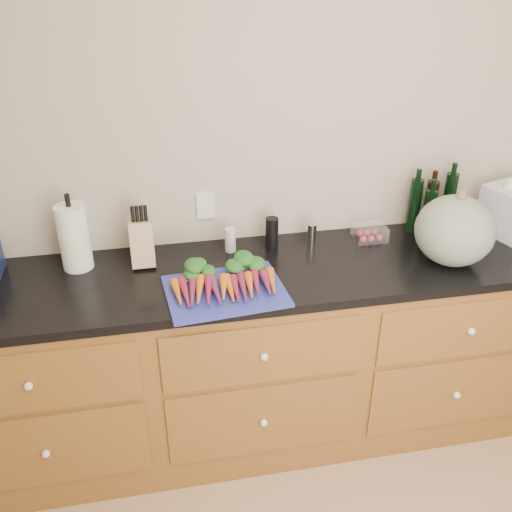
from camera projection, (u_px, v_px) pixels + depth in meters
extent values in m
cube|color=#BBAF9B|center=(333.00, 157.00, 2.62)|extent=(4.10, 0.05, 2.60)
cube|color=brown|center=(342.00, 348.00, 2.76)|extent=(3.60, 0.60, 0.90)
cube|color=brown|center=(29.00, 383.00, 2.14)|extent=(0.82, 0.01, 0.28)
sphere|color=white|center=(28.00, 386.00, 2.13)|extent=(0.03, 0.03, 0.03)
cube|color=brown|center=(46.00, 451.00, 2.32)|extent=(0.82, 0.01, 0.38)
sphere|color=white|center=(46.00, 454.00, 2.30)|extent=(0.03, 0.03, 0.03)
cube|color=brown|center=(264.00, 355.00, 2.29)|extent=(0.82, 0.01, 0.28)
sphere|color=white|center=(264.00, 357.00, 2.27)|extent=(0.03, 0.03, 0.03)
cube|color=brown|center=(263.00, 420.00, 2.46)|extent=(0.82, 0.01, 0.38)
sphere|color=white|center=(264.00, 423.00, 2.45)|extent=(0.03, 0.03, 0.03)
cube|color=brown|center=(470.00, 329.00, 2.44)|extent=(0.82, 0.01, 0.28)
sphere|color=white|center=(471.00, 331.00, 2.42)|extent=(0.03, 0.03, 0.03)
cube|color=brown|center=(455.00, 393.00, 2.61)|extent=(0.82, 0.01, 0.38)
sphere|color=white|center=(457.00, 395.00, 2.60)|extent=(0.03, 0.03, 0.03)
cube|color=black|center=(349.00, 264.00, 2.53)|extent=(3.64, 0.62, 0.04)
cube|color=#273398|center=(225.00, 291.00, 2.28)|extent=(0.50, 0.39, 0.01)
cone|color=orange|center=(178.00, 293.00, 2.22)|extent=(0.04, 0.18, 0.04)
cone|color=maroon|center=(185.00, 292.00, 2.23)|extent=(0.04, 0.18, 0.04)
cone|color=maroon|center=(193.00, 291.00, 2.23)|extent=(0.04, 0.18, 0.04)
cone|color=orange|center=(200.00, 291.00, 2.24)|extent=(0.04, 0.18, 0.04)
cone|color=maroon|center=(208.00, 290.00, 2.24)|extent=(0.04, 0.18, 0.04)
cone|color=maroon|center=(215.00, 289.00, 2.25)|extent=(0.04, 0.18, 0.04)
cone|color=orange|center=(222.00, 288.00, 2.25)|extent=(0.04, 0.18, 0.04)
ellipsoid|color=#1C4B19|center=(197.00, 271.00, 2.35)|extent=(0.18, 0.11, 0.05)
cone|color=orange|center=(229.00, 288.00, 2.26)|extent=(0.04, 0.18, 0.04)
cone|color=maroon|center=(236.00, 287.00, 2.26)|extent=(0.04, 0.18, 0.04)
cone|color=maroon|center=(243.00, 286.00, 2.26)|extent=(0.04, 0.18, 0.04)
cone|color=orange|center=(251.00, 286.00, 2.27)|extent=(0.04, 0.18, 0.04)
cone|color=maroon|center=(258.00, 285.00, 2.27)|extent=(0.04, 0.18, 0.04)
cone|color=maroon|center=(265.00, 284.00, 2.28)|extent=(0.04, 0.18, 0.04)
cone|color=orange|center=(272.00, 283.00, 2.28)|extent=(0.04, 0.18, 0.04)
ellipsoid|color=#1C4B19|center=(245.00, 267.00, 2.38)|extent=(0.18, 0.11, 0.05)
ellipsoid|color=slate|center=(455.00, 231.00, 2.43)|extent=(0.34, 0.34, 0.30)
cylinder|color=white|center=(74.00, 237.00, 2.39)|extent=(0.13, 0.13, 0.29)
cube|color=tan|center=(142.00, 243.00, 2.44)|extent=(0.10, 0.10, 0.20)
cylinder|color=silver|center=(230.00, 240.00, 2.56)|extent=(0.05, 0.05, 0.11)
cylinder|color=black|center=(272.00, 233.00, 2.58)|extent=(0.06, 0.06, 0.15)
cylinder|color=silver|center=(312.00, 234.00, 2.63)|extent=(0.04, 0.04, 0.10)
cube|color=white|center=(370.00, 233.00, 2.67)|extent=(0.15, 0.12, 0.07)
cylinder|color=black|center=(414.00, 206.00, 2.70)|extent=(0.06, 0.06, 0.26)
cylinder|color=black|center=(430.00, 205.00, 2.73)|extent=(0.06, 0.06, 0.24)
cylinder|color=black|center=(448.00, 201.00, 2.73)|extent=(0.06, 0.06, 0.28)
cylinder|color=black|center=(429.00, 213.00, 2.68)|extent=(0.06, 0.06, 0.23)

